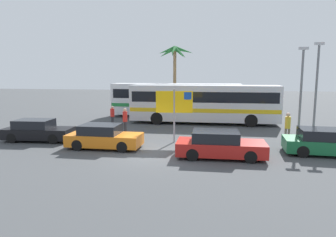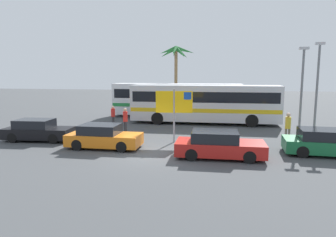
% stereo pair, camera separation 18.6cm
% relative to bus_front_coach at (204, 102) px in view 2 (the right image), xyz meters
% --- Properties ---
extents(ground, '(120.00, 120.00, 0.00)m').
position_rel_bus_front_coach_xyz_m(ground, '(-2.19, -10.15, -1.78)').
color(ground, '#424447').
extents(bus_front_coach, '(12.03, 2.52, 3.17)m').
position_rel_bus_front_coach_xyz_m(bus_front_coach, '(0.00, 0.00, 0.00)').
color(bus_front_coach, silver).
rests_on(bus_front_coach, ground).
extents(bus_rear_coach, '(12.03, 2.52, 3.17)m').
position_rel_bus_front_coach_xyz_m(bus_rear_coach, '(-2.77, 3.37, 0.00)').
color(bus_rear_coach, white).
rests_on(bus_rear_coach, ground).
extents(ferry_sign, '(2.20, 0.24, 3.20)m').
position_rel_bus_front_coach_xyz_m(ferry_sign, '(-1.39, -7.31, 0.54)').
color(ferry_sign, gray).
rests_on(ferry_sign, ground).
extents(car_green, '(4.22, 2.10, 1.32)m').
position_rel_bus_front_coach_xyz_m(car_green, '(6.60, -8.90, -1.15)').
color(car_green, '#196638').
rests_on(car_green, ground).
extents(car_black, '(4.24, 1.93, 1.32)m').
position_rel_bus_front_coach_xyz_m(car_black, '(-9.84, -8.28, -1.15)').
color(car_black, black).
rests_on(car_black, ground).
extents(car_orange, '(4.08, 1.79, 1.32)m').
position_rel_bus_front_coach_xyz_m(car_orange, '(-5.11, -9.39, -1.15)').
color(car_orange, orange).
rests_on(car_orange, ground).
extents(car_red, '(4.37, 1.89, 1.32)m').
position_rel_bus_front_coach_xyz_m(car_red, '(1.24, -10.30, -1.15)').
color(car_red, red).
rests_on(car_red, ground).
extents(pedestrian_by_bus, '(0.32, 0.32, 1.79)m').
position_rel_bus_front_coach_xyz_m(pedestrian_by_bus, '(-5.09, -5.41, -0.72)').
color(pedestrian_by_bus, '#2D2D33').
rests_on(pedestrian_by_bus, ground).
extents(pedestrian_crossing_lot, '(0.32, 0.32, 1.83)m').
position_rel_bus_front_coach_xyz_m(pedestrian_crossing_lot, '(5.27, -6.46, -0.69)').
color(pedestrian_crossing_lot, '#706656').
rests_on(pedestrian_crossing_lot, ground).
extents(pedestrian_near_sign, '(0.32, 0.32, 1.64)m').
position_rel_bus_front_coach_xyz_m(pedestrian_near_sign, '(-6.93, -2.75, -0.82)').
color(pedestrian_near_sign, '#2D2D33').
rests_on(pedestrian_near_sign, ground).
extents(lamp_post_left_side, '(0.56, 0.20, 6.02)m').
position_rel_bus_front_coach_xyz_m(lamp_post_left_side, '(7.19, -4.92, 1.54)').
color(lamp_post_left_side, slate).
rests_on(lamp_post_left_side, ground).
extents(lamp_post_right_side, '(0.56, 0.20, 5.73)m').
position_rel_bus_front_coach_xyz_m(lamp_post_right_side, '(6.23, -5.19, 1.40)').
color(lamp_post_right_side, slate).
rests_on(lamp_post_right_side, ground).
extents(palm_tree_seaside, '(3.70, 3.70, 6.91)m').
position_rel_bus_front_coach_xyz_m(palm_tree_seaside, '(-3.26, 6.16, 3.91)').
color(palm_tree_seaside, brown).
rests_on(palm_tree_seaside, ground).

